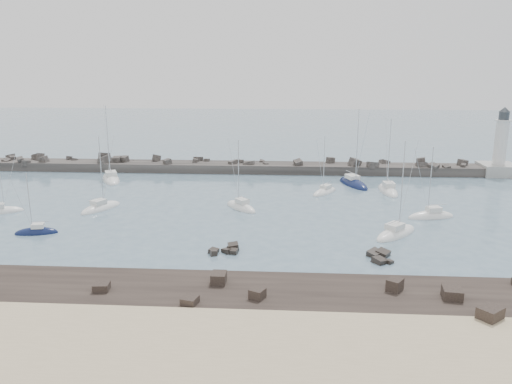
% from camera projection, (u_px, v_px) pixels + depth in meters
% --- Properties ---
extents(ground, '(400.00, 400.00, 0.00)m').
position_uv_depth(ground, '(260.00, 228.00, 69.20)').
color(ground, slate).
rests_on(ground, ground).
extents(sand_strip, '(140.00, 14.00, 1.00)m').
position_uv_depth(sand_strip, '(235.00, 358.00, 38.23)').
color(sand_strip, '#C5B088').
rests_on(sand_strip, ground).
extents(rock_shelf, '(140.00, 12.00, 1.88)m').
position_uv_depth(rock_shelf, '(252.00, 299.00, 47.86)').
color(rock_shelf, black).
rests_on(rock_shelf, ground).
extents(rock_cluster_near, '(3.81, 3.33, 1.53)m').
position_uv_depth(rock_cluster_near, '(227.00, 250.00, 60.23)').
color(rock_cluster_near, black).
rests_on(rock_cluster_near, ground).
extents(rock_cluster_far, '(3.06, 4.33, 1.71)m').
position_uv_depth(rock_cluster_far, '(379.00, 258.00, 58.21)').
color(rock_cluster_far, black).
rests_on(rock_cluster_far, ground).
extents(breakwater, '(115.00, 7.23, 5.18)m').
position_uv_depth(breakwater, '(233.00, 170.00, 106.39)').
color(breakwater, '#312E2C').
rests_on(breakwater, ground).
extents(lighthouse, '(7.00, 7.00, 14.60)m').
position_uv_depth(lighthouse, '(499.00, 160.00, 102.26)').
color(lighthouse, '#989893').
rests_on(lighthouse, ground).
extents(sailboat_0, '(6.67, 4.75, 10.40)m').
position_uv_depth(sailboat_0, '(1.00, 212.00, 76.24)').
color(sailboat_0, white).
rests_on(sailboat_0, ground).
extents(sailboat_1, '(7.08, 10.32, 15.76)m').
position_uv_depth(sailboat_1, '(111.00, 180.00, 98.01)').
color(sailboat_1, white).
rests_on(sailboat_1, ground).
extents(sailboat_2, '(5.82, 2.89, 9.09)m').
position_uv_depth(sailboat_2, '(37.00, 233.00, 66.74)').
color(sailboat_2, '#0F1941').
rests_on(sailboat_2, ground).
extents(sailboat_3, '(5.63, 7.96, 12.33)m').
position_uv_depth(sailboat_3, '(101.00, 208.00, 78.09)').
color(sailboat_3, white).
rests_on(sailboat_3, ground).
extents(sailboat_4, '(6.39, 7.10, 11.80)m').
position_uv_depth(sailboat_4, '(241.00, 208.00, 78.56)').
color(sailboat_4, white).
rests_on(sailboat_4, ground).
extents(sailboat_5, '(5.67, 6.91, 11.01)m').
position_uv_depth(sailboat_5, '(325.00, 192.00, 88.22)').
color(sailboat_5, white).
rests_on(sailboat_5, ground).
extents(sailboat_6, '(7.69, 8.07, 13.52)m').
position_uv_depth(sailboat_6, '(396.00, 234.00, 66.16)').
color(sailboat_6, white).
rests_on(sailboat_6, ground).
extents(sailboat_7, '(6.24, 10.20, 15.42)m').
position_uv_depth(sailboat_7, '(353.00, 184.00, 94.20)').
color(sailboat_7, '#0F1941').
rests_on(sailboat_7, ground).
extents(sailboat_8, '(7.48, 3.79, 11.57)m').
position_uv_depth(sailboat_8, '(431.00, 217.00, 73.76)').
color(sailboat_8, white).
rests_on(sailboat_8, ground).
extents(sailboat_9, '(3.42, 8.99, 14.10)m').
position_uv_depth(sailboat_9, '(388.00, 191.00, 88.92)').
color(sailboat_9, white).
rests_on(sailboat_9, ground).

